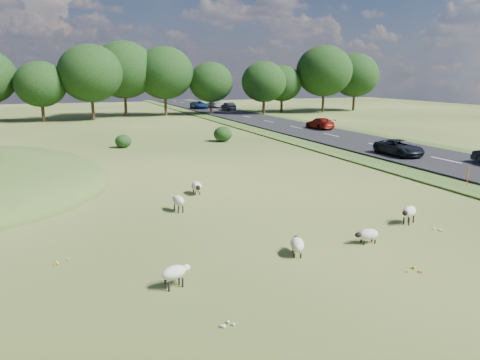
% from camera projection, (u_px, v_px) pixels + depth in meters
% --- Properties ---
extents(ground, '(160.00, 160.00, 0.00)m').
position_uv_depth(ground, '(149.00, 154.00, 38.82)').
color(ground, '#2D4B17').
rests_on(ground, ground).
extents(road, '(8.00, 150.00, 0.25)m').
position_uv_depth(road, '(304.00, 130.00, 54.90)').
color(road, black).
rests_on(road, ground).
extents(treeline, '(96.28, 14.66, 11.70)m').
position_uv_depth(treeline, '(97.00, 74.00, 69.29)').
color(treeline, black).
rests_on(treeline, ground).
extents(shrubs, '(25.43, 5.60, 1.52)m').
position_uv_depth(shrubs, '(100.00, 138.00, 43.24)').
color(shrubs, black).
rests_on(shrubs, ground).
extents(marker_post, '(0.06, 0.06, 1.20)m').
position_uv_depth(marker_post, '(468.00, 177.00, 27.41)').
color(marker_post, '#D8590C').
rests_on(marker_post, ground).
extents(sheep_0, '(1.03, 0.49, 0.59)m').
position_uv_depth(sheep_0, '(368.00, 234.00, 18.16)').
color(sheep_0, beige).
rests_on(sheep_0, ground).
extents(sheep_1, '(0.59, 1.12, 0.79)m').
position_uv_depth(sheep_1, '(178.00, 200.00, 22.43)').
color(sheep_1, beige).
rests_on(sheep_1, ground).
extents(sheep_2, '(0.63, 1.24, 0.70)m').
position_uv_depth(sheep_2, '(197.00, 186.00, 25.75)').
color(sheep_2, beige).
rests_on(sheep_2, ground).
extents(sheep_3, '(1.05, 0.67, 0.73)m').
position_uv_depth(sheep_3, '(175.00, 272.00, 14.33)').
color(sheep_3, beige).
rests_on(sheep_3, ground).
extents(sheep_4, '(0.83, 1.18, 0.66)m').
position_uv_depth(sheep_4, '(297.00, 244.00, 16.99)').
color(sheep_4, beige).
rests_on(sheep_4, ground).
extents(sheep_5, '(1.13, 0.85, 0.79)m').
position_uv_depth(sheep_5, '(409.00, 212.00, 20.56)').
color(sheep_5, beige).
rests_on(sheep_5, ground).
extents(car_0, '(2.40, 5.21, 1.45)m').
position_uv_depth(car_0, '(199.00, 105.00, 88.19)').
color(car_0, navy).
rests_on(car_0, road).
extents(car_1, '(2.13, 5.23, 1.52)m').
position_uv_depth(car_1, '(215.00, 104.00, 91.37)').
color(car_1, silver).
rests_on(car_1, road).
extents(car_3, '(1.47, 4.22, 1.39)m').
position_uv_depth(car_3, '(228.00, 106.00, 84.18)').
color(car_3, black).
rests_on(car_3, road).
extents(car_5, '(1.80, 4.43, 1.29)m').
position_uv_depth(car_5, '(320.00, 123.00, 54.99)').
color(car_5, maroon).
rests_on(car_5, road).
extents(car_6, '(2.02, 4.38, 1.22)m').
position_uv_depth(car_6, '(399.00, 148.00, 36.76)').
color(car_6, black).
rests_on(car_6, road).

